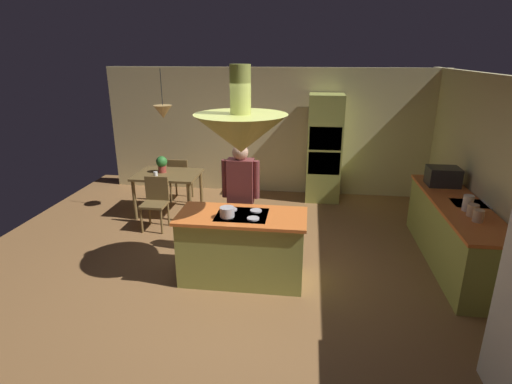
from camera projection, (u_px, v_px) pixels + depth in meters
The scene contains 19 objects.
ground at pixel (245, 270), 5.57m from camera, with size 8.16×8.16×0.00m, color olive.
wall_back at pixel (270, 132), 8.39m from camera, with size 6.80×0.10×2.55m, color beige.
wall_right at pixel (503, 182), 5.13m from camera, with size 0.10×7.20×2.55m, color beige.
kitchen_island at pixel (242, 247), 5.23m from camera, with size 1.62×0.77×0.92m.
counter_run_right at pixel (454, 233), 5.63m from camera, with size 0.73×2.63×0.90m.
oven_tower at pixel (324, 149), 7.94m from camera, with size 0.66×0.62×2.08m.
dining_table at pixel (168, 179), 7.34m from camera, with size 1.13×0.87×0.76m.
person_at_island at pixel (241, 194), 5.70m from camera, with size 0.53×0.22×1.65m.
range_hood at pixel (241, 131), 4.74m from camera, with size 1.10×1.10×1.00m.
pendant_light_over_table at pixel (163, 112), 6.95m from camera, with size 0.32×0.32×0.82m.
chair_facing_island at pixel (156, 199), 6.77m from camera, with size 0.40×0.40×0.87m.
chair_by_back_wall at pixel (180, 177), 8.01m from camera, with size 0.40×0.40×0.87m.
potted_plant_on_table at pixel (162, 163), 7.33m from camera, with size 0.20×0.20×0.30m.
cup_on_table at pixel (156, 174), 7.11m from camera, with size 0.07×0.07×0.09m, color white.
canister_flour at pixel (478, 216), 4.85m from camera, with size 0.12×0.12×0.15m, color #E0B78C.
canister_sugar at pixel (473, 210), 5.02m from camera, with size 0.14×0.14×0.15m, color #E0B78C.
canister_tea at pixel (468, 203), 5.18m from camera, with size 0.13×0.13×0.21m, color silver.
microwave_on_counter at pixel (443, 176), 6.17m from camera, with size 0.46×0.36×0.28m, color #232326.
cooking_pot_on_cooktop at pixel (227, 212), 4.96m from camera, with size 0.18×0.18×0.12m, color #B2B2B7.
Camera 1 is at (0.79, -4.85, 2.82)m, focal length 28.55 mm.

